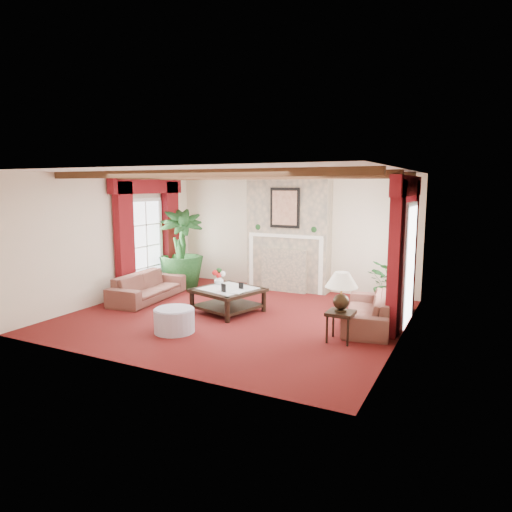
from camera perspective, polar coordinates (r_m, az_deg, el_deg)
The scene contains 23 objects.
floor at distance 8.75m, azimuth -2.50°, elevation -7.51°, with size 6.00×6.00×0.00m, color #4E0F0E.
ceiling at distance 8.40m, azimuth -2.63°, elevation 10.45°, with size 6.00×6.00×0.00m, color white.
back_wall at distance 10.94m, azimuth 4.47°, elevation 2.97°, with size 6.00×0.02×2.70m, color beige.
left_wall at distance 10.26m, azimuth -17.38°, elevation 2.21°, with size 0.02×5.50×2.70m, color beige.
right_wall at distance 7.50m, azimuth 17.90°, elevation -0.12°, with size 0.02×5.50×2.70m, color beige.
ceiling_beams at distance 8.40m, azimuth -2.62°, elevation 10.04°, with size 6.00×3.00×0.12m, color #3B2113, non-canonical shape.
fireplace at distance 10.70m, azimuth 4.14°, elevation 10.09°, with size 2.00×0.52×2.70m, color tan, non-canonical shape.
french_door_left at distance 10.93m, azimuth -13.80°, elevation 6.84°, with size 0.10×1.10×2.16m, color white, non-canonical shape.
french_door_right at distance 8.42m, azimuth 19.00°, elevation 6.10°, with size 0.10×1.10×2.16m, color white, non-canonical shape.
curtains_left at distance 10.85m, azimuth -13.43°, elevation 9.06°, with size 0.20×2.40×2.55m, color #540B0D, non-canonical shape.
curtains_right at distance 8.43m, azimuth 18.40°, elevation 8.99°, with size 0.20×2.40×2.55m, color #540B0D, non-canonical shape.
sofa_left at distance 10.16m, azimuth -13.40°, elevation -3.21°, with size 0.77×2.02×0.77m, color #3F1120.
sofa_right at distance 8.31m, azimuth 13.79°, elevation -5.97°, with size 0.88×1.98×0.75m, color #3F1120.
potted_palm at distance 11.24m, azimuth -9.29°, elevation -1.20°, with size 2.05×2.10×1.06m, color black.
small_plant at distance 9.45m, azimuth 16.44°, elevation -4.21°, with size 1.33×1.32×0.77m, color black.
coffee_table at distance 8.98m, azimuth -3.52°, elevation -5.55°, with size 1.14×1.14×0.47m, color black, non-canonical shape.
side_table at distance 7.44m, azimuth 10.49°, elevation -8.65°, with size 0.42×0.42×0.49m, color black, non-canonical shape.
ottoman at distance 7.90m, azimuth -10.17°, elevation -7.94°, with size 0.68×0.68×0.40m, color #958C9F.
table_lamp at distance 7.29m, azimuth 10.62°, elevation -4.36°, with size 0.51×0.51×0.65m, color black, non-canonical shape.
flower_vase at distance 9.29m, azimuth -4.67°, elevation -3.00°, with size 0.25×0.25×0.19m, color silver.
book at distance 8.59m, azimuth -2.90°, elevation -3.69°, with size 0.20×0.02×0.27m, color black.
photo_frame_a at distance 8.60m, azimuth -4.08°, elevation -4.03°, with size 0.12×0.02×0.17m, color black, non-canonical shape.
photo_frame_b at distance 8.85m, azimuth -1.88°, elevation -3.77°, with size 0.10×0.02×0.13m, color black, non-canonical shape.
Camera 1 is at (4.09, -7.34, 2.46)m, focal length 32.00 mm.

